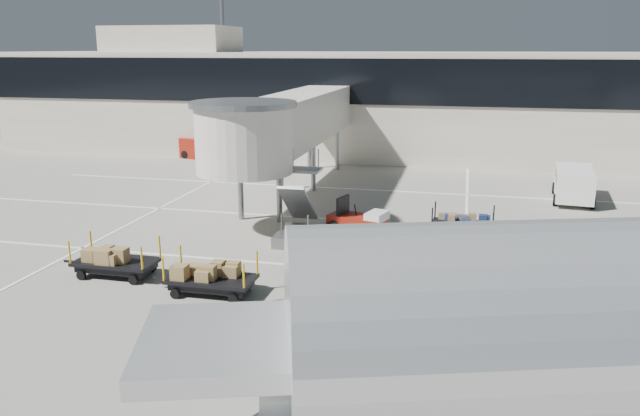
# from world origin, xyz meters

# --- Properties ---
(ground) EXTENTS (140.00, 140.00, 0.00)m
(ground) POSITION_xyz_m (0.00, 0.00, 0.00)
(ground) COLOR #9A9689
(ground) RESTS_ON ground
(lane_markings) EXTENTS (40.00, 30.00, 0.02)m
(lane_markings) POSITION_xyz_m (-0.67, 9.33, 0.01)
(lane_markings) COLOR white
(lane_markings) RESTS_ON ground
(terminal) EXTENTS (64.00, 12.11, 15.20)m
(terminal) POSITION_xyz_m (-0.35, 29.94, 4.11)
(terminal) COLOR beige
(terminal) RESTS_ON ground
(jet_bridge) EXTENTS (5.70, 20.40, 6.03)m
(jet_bridge) POSITION_xyz_m (-3.97, 12.26, 4.28)
(jet_bridge) COLOR silver
(jet_bridge) RESTS_ON ground
(baggage_tug) EXTENTS (2.87, 2.29, 1.72)m
(baggage_tug) POSITION_xyz_m (1.18, 6.62, 0.63)
(baggage_tug) COLOR maroon
(baggage_tug) RESTS_ON ground
(suitcase_cart) EXTENTS (3.46, 1.54, 1.34)m
(suitcase_cart) POSITION_xyz_m (5.78, 7.79, 0.48)
(suitcase_cart) COLOR black
(suitcase_cart) RESTS_ON ground
(box_cart_near) EXTENTS (3.72, 1.51, 1.46)m
(box_cart_near) POSITION_xyz_m (-2.52, -1.45, 0.58)
(box_cart_near) COLOR black
(box_cart_near) RESTS_ON ground
(box_cart_far) EXTENTS (3.75, 1.52, 1.47)m
(box_cart_far) POSITION_xyz_m (-6.77, -0.63, 0.58)
(box_cart_far) COLOR black
(box_cart_far) RESTS_ON ground
(ground_worker) EXTENTS (0.60, 0.42, 1.57)m
(ground_worker) POSITION_xyz_m (0.36, -1.35, 0.78)
(ground_worker) COLOR #8DFF1A
(ground_worker) RESTS_ON ground
(minivan) EXTENTS (2.47, 4.89, 1.79)m
(minivan) POSITION_xyz_m (11.75, 16.02, 1.07)
(minivan) COLOR silver
(minivan) RESTS_ON ground
(belt_loader) EXTENTS (4.49, 2.66, 2.04)m
(belt_loader) POSITION_xyz_m (-13.73, 23.99, 0.78)
(belt_loader) COLOR maroon
(belt_loader) RESTS_ON ground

